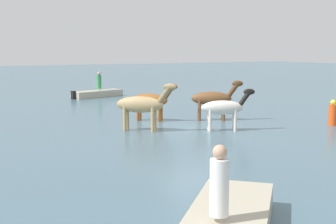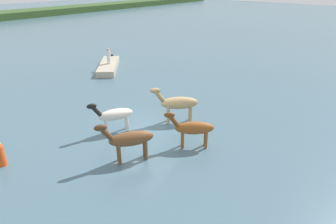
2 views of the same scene
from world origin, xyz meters
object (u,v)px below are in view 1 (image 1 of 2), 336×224
Objects in this scene: boat_tender_starboard at (97,95)px; buoy_channel_marker at (333,114)px; horse_lead at (142,105)px; horse_rear_stallion at (151,100)px; horse_gray_outer at (213,99)px; person_spotter_bow at (219,183)px; horse_dun_straggler at (224,108)px; person_boatman_standing at (99,81)px.

boat_tender_starboard is 3.50× the size of buoy_channel_marker.
horse_lead is 13.85m from boat_tender_starboard.
horse_rear_stallion is 8.13m from buoy_channel_marker.
horse_gray_outer is 0.56× the size of boat_tender_starboard.
horse_rear_stallion is 2.65m from horse_lead.
horse_gray_outer is 1.89× the size of person_spotter_bow.
buoy_channel_marker is at bearing -88.54° from boat_tender_starboard.
horse_dun_straggler reaches higher than buoy_channel_marker.
boat_tender_starboard is at bearing 125.54° from horse_gray_outer.
boat_tender_starboard is at bearing 42.79° from person_boatman_standing.
horse_lead is 11.20m from person_spotter_bow.
horse_dun_straggler is at bearing -127.47° from person_spotter_bow.
horse_rear_stallion is 0.91× the size of horse_lead.
horse_gray_outer is at bearing 88.99° from horse_dun_straggler.
horse_lead is 8.43m from buoy_channel_marker.
horse_dun_straggler is 1.81× the size of person_spotter_bow.
horse_lead is at bearing -137.61° from horse_gray_outer.
horse_dun_straggler is 4.01m from horse_rear_stallion.
horse_gray_outer is at bearing 92.91° from person_boatman_standing.
horse_lead reaches higher than boat_tender_starboard.
person_boatman_standing is at bearing -106.92° from person_spotter_bow.
horse_dun_straggler is 15.09m from boat_tender_starboard.
boat_tender_starboard is at bearing -74.18° from buoy_channel_marker.
horse_dun_straggler is 1.81× the size of person_boatman_standing.
horse_dun_straggler is 0.54× the size of boat_tender_starboard.
horse_dun_straggler is 11.20m from person_spotter_bow.
horse_rear_stallion reaches higher than boat_tender_starboard.
horse_dun_straggler is 3.37m from horse_lead.
buoy_channel_marker is (-7.88, 2.96, -0.57)m from horse_lead.
horse_gray_outer is at bearing -125.30° from person_spotter_bow.
person_boatman_standing is at bearing 128.32° from horse_rear_stallion.
horse_lead is 1.76× the size of person_spotter_bow.
buoy_channel_marker is at bearing -13.92° from horse_gray_outer.
horse_lead is 1.83× the size of buoy_channel_marker.
person_boatman_standing is at bearing 119.80° from horse_lead.
horse_rear_stallion is 11.45m from boat_tender_starboard.
horse_gray_outer is at bearing 20.62° from horse_rear_stallion.
person_spotter_bow is (3.87, 10.51, 0.06)m from horse_lead.
person_spotter_bow is 1.04× the size of buoy_channel_marker.
boat_tender_starboard is (-0.28, -15.06, -0.79)m from horse_dun_straggler.
horse_rear_stallion is at bearing -112.77° from boat_tender_starboard.
buoy_channel_marker is (-11.74, -7.55, -0.64)m from person_spotter_bow.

